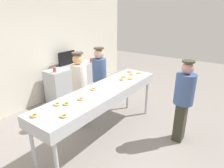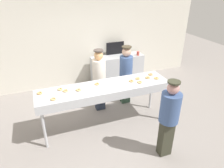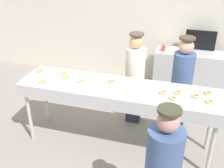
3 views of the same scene
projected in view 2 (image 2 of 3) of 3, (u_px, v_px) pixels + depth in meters
name	position (u px, v px, depth m)	size (l,w,h in m)	color
ground_plane	(105.00, 125.00, 4.92)	(16.00, 16.00, 0.00)	gray
back_wall	(78.00, 34.00, 6.23)	(8.00, 0.12, 3.25)	silver
fryer_conveyor	(105.00, 90.00, 4.49)	(2.93, 0.70, 1.04)	#B7BABF
glazed_donut_0	(138.00, 78.00, 4.75)	(0.11, 0.11, 0.03)	#DCB96B
glazed_donut_1	(65.00, 91.00, 4.23)	(0.11, 0.11, 0.03)	#DCAF66
glazed_donut_2	(140.00, 82.00, 4.58)	(0.11, 0.11, 0.03)	#EEB96D
glazed_donut_3	(97.00, 84.00, 4.51)	(0.11, 0.11, 0.03)	#E3A962
glazed_donut_4	(60.00, 89.00, 4.29)	(0.11, 0.11, 0.03)	#E2B96D
glazed_donut_5	(148.00, 78.00, 4.79)	(0.11, 0.11, 0.03)	#DBB064
glazed_donut_6	(131.00, 81.00, 4.64)	(0.11, 0.11, 0.03)	#E0AA5E
glazed_donut_7	(156.00, 78.00, 4.76)	(0.11, 0.11, 0.03)	#EDBB68
glazed_donut_8	(78.00, 90.00, 4.26)	(0.11, 0.11, 0.03)	#E3B168
glazed_donut_9	(151.00, 74.00, 4.96)	(0.11, 0.11, 0.03)	#DCAE6B
glazed_donut_10	(53.00, 99.00, 3.93)	(0.11, 0.11, 0.03)	#E3B86F
glazed_donut_11	(40.00, 93.00, 4.14)	(0.11, 0.11, 0.03)	#ECAC60
worker_baker	(99.00, 77.00, 5.13)	(0.33, 0.33, 1.64)	#252E40
worker_assistant	(126.00, 72.00, 5.43)	(0.34, 0.34, 1.62)	#273F2F
customer_waiting	(169.00, 115.00, 3.70)	(0.36, 0.36, 1.61)	#343527
prep_counter	(117.00, 69.00, 6.73)	(1.69, 0.51, 0.93)	#B7BABF
paper_cup_0	(138.00, 53.00, 6.55)	(0.08, 0.08, 0.13)	#CC4C3F
paper_cup_1	(97.00, 58.00, 6.21)	(0.08, 0.08, 0.13)	#CC4C3F
menu_display	(115.00, 48.00, 6.60)	(0.59, 0.04, 0.40)	black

